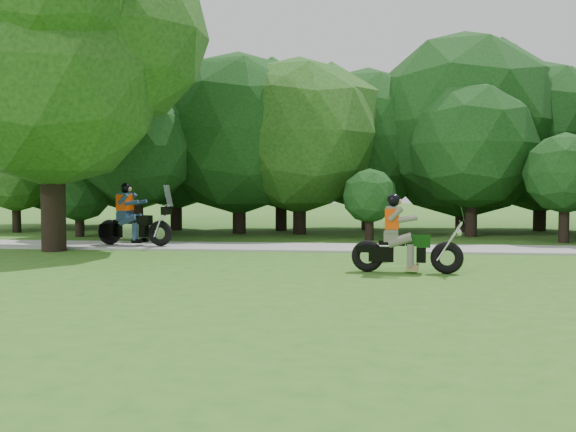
{
  "coord_description": "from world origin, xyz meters",
  "views": [
    {
      "loc": [
        -1.89,
        -10.89,
        1.95
      ],
      "look_at": [
        -3.5,
        3.92,
        1.17
      ],
      "focal_mm": 40.0,
      "sensor_mm": 36.0,
      "label": 1
    }
  ],
  "objects": [
    {
      "name": "touring_motorcycle",
      "position": [
        -8.71,
        7.75,
        0.74
      ],
      "size": [
        2.47,
        1.01,
        1.88
      ],
      "rotation": [
        0.0,
        0.0,
        -0.17
      ],
      "color": "black",
      "rests_on": "walkway"
    },
    {
      "name": "tree_line",
      "position": [
        0.19,
        14.71,
        3.7
      ],
      "size": [
        39.57,
        11.82,
        7.9
      ],
      "color": "black",
      "rests_on": "ground"
    },
    {
      "name": "walkway",
      "position": [
        0.0,
        8.0,
        0.03
      ],
      "size": [
        60.0,
        2.2,
        0.06
      ],
      "primitive_type": "cube",
      "color": "#969691",
      "rests_on": "ground"
    },
    {
      "name": "chopper_motorcycle",
      "position": [
        -0.94,
        3.08,
        0.63
      ],
      "size": [
        2.4,
        0.69,
        1.71
      ],
      "rotation": [
        0.0,
        0.0,
        -0.09
      ],
      "color": "black",
      "rests_on": "ground"
    },
    {
      "name": "ground",
      "position": [
        0.0,
        0.0,
        0.0
      ],
      "size": [
        100.0,
        100.0,
        0.0
      ],
      "primitive_type": "plane",
      "color": "#2F641C",
      "rests_on": "ground"
    },
    {
      "name": "big_tree_west",
      "position": [
        -10.54,
        6.85,
        5.76
      ],
      "size": [
        8.64,
        6.56,
        9.96
      ],
      "color": "black",
      "rests_on": "ground"
    }
  ]
}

